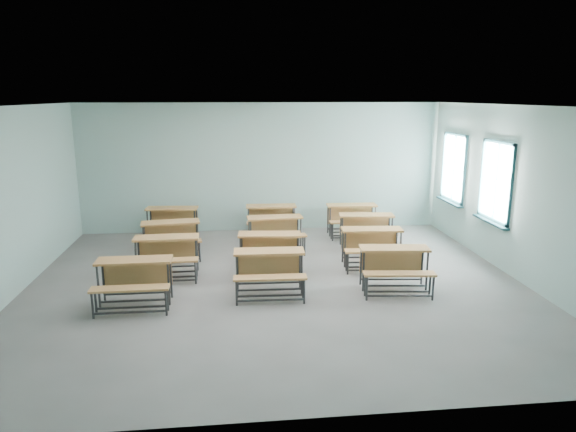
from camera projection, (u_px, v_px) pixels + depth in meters
name	position (u px, v px, depth m)	size (l,w,h in m)	color
room	(281.00, 198.00, 9.03)	(9.04, 8.04, 3.24)	slate
desk_unit_r0c0	(134.00, 276.00, 8.33)	(1.21, 0.82, 0.76)	#A9733D
desk_unit_r0c1	(269.00, 266.00, 8.81)	(1.24, 0.86, 0.76)	#A9733D
desk_unit_r0c2	(395.00, 263.00, 8.99)	(1.29, 0.94, 0.76)	#A9733D
desk_unit_r1c0	(166.00, 251.00, 9.68)	(1.23, 0.83, 0.76)	#A9733D
desk_unit_r1c1	(270.00, 247.00, 9.90)	(1.28, 0.92, 0.76)	#A9733D
desk_unit_r1c2	(372.00, 242.00, 10.26)	(1.27, 0.90, 0.76)	#A9733D
desk_unit_r2c0	(171.00, 234.00, 10.84)	(1.31, 0.97, 0.76)	#A9733D
desk_unit_r2c1	(276.00, 229.00, 11.28)	(1.27, 0.90, 0.76)	#A9733D
desk_unit_r2c2	(367.00, 226.00, 11.49)	(1.29, 0.94, 0.76)	#A9733D
desk_unit_r3c0	(172.00, 219.00, 12.19)	(1.28, 0.91, 0.76)	#A9733D
desk_unit_r3c1	(271.00, 216.00, 12.44)	(1.23, 0.84, 0.76)	#A9733D
desk_unit_r3c2	(352.00, 215.00, 12.54)	(1.24, 0.85, 0.76)	#A9733D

